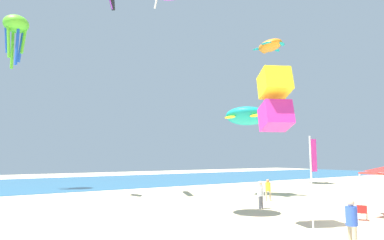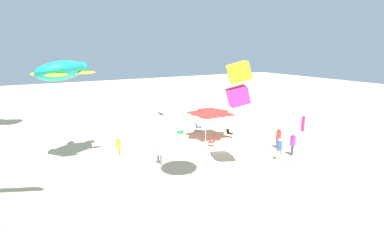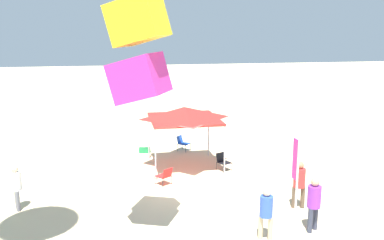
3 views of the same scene
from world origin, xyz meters
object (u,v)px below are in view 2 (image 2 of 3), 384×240
cooler_box (180,131)px  person_watching_sky (159,151)px  folding_chair_facing_ocean (213,141)px  person_beachcomber (279,136)px  folding_chair_right_of_tent (198,126)px  kite_box_yellow (238,84)px  canopy_tent (210,111)px  person_kite_handler (118,146)px  kite_turtle_teal (61,71)px  folding_chair_near_cooler (229,133)px  person_far_stroller (279,147)px  banner_flag (303,137)px  person_near_umbrella (293,142)px

cooler_box → person_watching_sky: 8.43m
folding_chair_facing_ocean → person_beachcomber: 5.71m
folding_chair_right_of_tent → kite_box_yellow: kite_box_yellow is taller
canopy_tent → person_kite_handler: 9.34m
cooler_box → kite_turtle_teal: kite_turtle_teal is taller
folding_chair_near_cooler → folding_chair_right_of_tent: bearing=87.0°
person_far_stroller → kite_box_yellow: (0.45, 3.88, 5.05)m
canopy_tent → banner_flag: (-9.69, -1.38, -0.28)m
folding_chair_near_cooler → banner_flag: (-8.95, 0.36, 1.92)m
canopy_tent → kite_turtle_teal: (0.64, 12.61, 4.18)m
banner_flag → canopy_tent: bearing=8.1°
kite_box_yellow → cooler_box: bearing=22.9°
cooler_box → kite_box_yellow: size_ratio=0.21×
kite_turtle_teal → person_beachcomber: bearing=-54.8°
person_near_umbrella → person_beachcomber: bearing=46.5°
folding_chair_near_cooler → person_beachcomber: person_beachcomber is taller
person_kite_handler → person_watching_sky: bearing=-96.9°
folding_chair_near_cooler → banner_flag: banner_flag is taller
folding_chair_right_of_tent → person_far_stroller: 10.49m
folding_chair_right_of_tent → person_watching_sky: size_ratio=0.47×
banner_flag → person_beachcomber: 4.92m
person_far_stroller → person_beachcomber: bearing=-107.4°
canopy_tent → person_kite_handler: (-0.74, 9.15, -1.72)m
folding_chair_facing_ocean → folding_chair_right_of_tent: bearing=-141.8°
canopy_tent → banner_flag: 9.80m
cooler_box → person_far_stroller: size_ratio=0.38×
folding_chair_near_cooler → cooler_box: folding_chair_near_cooler is taller
banner_flag → kite_turtle_teal: bearing=53.6°
folding_chair_facing_ocean → person_beachcomber: person_beachcomber is taller
person_watching_sky → person_beachcomber: size_ratio=0.95×
person_far_stroller → canopy_tent: bearing=-52.4°
banner_flag → person_beachcomber: banner_flag is taller
folding_chair_facing_ocean → person_kite_handler: person_kite_handler is taller
canopy_tent → person_near_umbrella: canopy_tent is taller
person_beachcomber → kite_turtle_teal: size_ratio=0.37×
person_beachcomber → person_near_umbrella: (-1.83, 0.31, 0.02)m
person_kite_handler → kite_turtle_teal: kite_turtle_teal is taller
canopy_tent → cooler_box: canopy_tent is taller
folding_chair_near_cooler → banner_flag: 9.17m
cooler_box → kite_turtle_teal: 12.93m
person_far_stroller → person_near_umbrella: (0.28, -1.77, 0.07)m
person_kite_handler → kite_box_yellow: size_ratio=0.52×
canopy_tent → kite_box_yellow: (-7.11, 2.47, 3.41)m
person_watching_sky → kite_box_yellow: kite_box_yellow is taller
folding_chair_near_cooler → person_kite_handler: person_kite_handler is taller
person_kite_handler → folding_chair_right_of_tent: bearing=-22.3°
folding_chair_right_of_tent → person_far_stroller: person_far_stroller is taller
folding_chair_near_cooler → banner_flag: bearing=-116.5°
folding_chair_facing_ocean → kite_turtle_teal: size_ratio=0.17×
folding_chair_facing_ocean → person_near_umbrella: person_near_umbrella is taller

